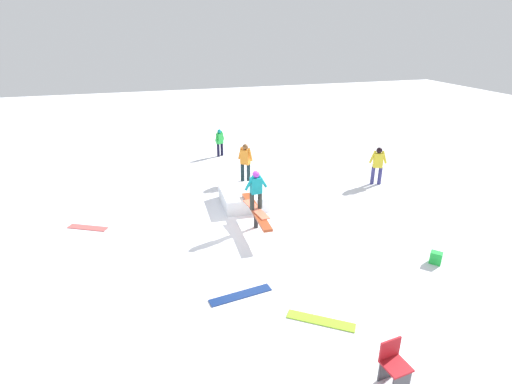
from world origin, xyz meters
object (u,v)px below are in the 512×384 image
bystander_yellow (378,164)px  backpack_on_snow (436,258)px  folding_chair (394,366)px  bystander_orange (245,161)px  loose_snowboard_navy (241,295)px  loose_snowboard_coral (88,228)px  rail_feature (256,212)px  loose_snowboard_lime (321,321)px  main_rider_on_rail (256,191)px  bystander_green (220,141)px

bystander_yellow → backpack_on_snow: size_ratio=4.54×
bystander_yellow → folding_chair: 10.12m
bystander_orange → loose_snowboard_navy: bearing=-61.6°
loose_snowboard_coral → folding_chair: folding_chair is taller
rail_feature → bystander_yellow: size_ratio=1.80×
backpack_on_snow → folding_chair: bearing=-91.1°
loose_snowboard_lime → backpack_on_snow: 4.17m
loose_snowboard_navy → bystander_yellow: bearing=29.4°
loose_snowboard_coral → backpack_on_snow: 10.48m
main_rider_on_rail → loose_snowboard_coral: 5.53m
rail_feature → bystander_orange: size_ratio=1.74×
bystander_green → loose_snowboard_coral: bystander_green is taller
bystander_orange → backpack_on_snow: bearing=-21.2°
bystander_yellow → bystander_orange: size_ratio=0.96×
bystander_yellow → loose_snowboard_coral: bearing=-153.4°
bystander_yellow → bystander_green: 7.64m
main_rider_on_rail → folding_chair: main_rider_on_rail is taller
rail_feature → backpack_on_snow: bearing=52.3°
folding_chair → backpack_on_snow: (-3.09, 3.46, -0.24)m
backpack_on_snow → main_rider_on_rail: bearing=-172.5°
bystander_orange → main_rider_on_rail: bearing=-56.0°
rail_feature → main_rider_on_rail: (0.00, 0.00, 0.72)m
main_rider_on_rail → loose_snowboard_lime: bearing=-5.8°
rail_feature → backpack_on_snow: rail_feature is taller
bystander_green → loose_snowboard_navy: size_ratio=0.87×
backpack_on_snow → bystander_orange: bearing=161.5°
bystander_yellow → rail_feature: bearing=-136.0°
bystander_yellow → loose_snowboard_navy: bystander_yellow is taller
rail_feature → backpack_on_snow: size_ratio=8.20×
rail_feature → main_rider_on_rail: bearing=0.0°
bystander_orange → bystander_yellow: bearing=25.0°
loose_snowboard_lime → loose_snowboard_navy: (-1.38, -1.46, 0.00)m
bystander_yellow → bystander_orange: 5.32m
loose_snowboard_navy → folding_chair: 3.82m
bystander_orange → folding_chair: size_ratio=1.82×
loose_snowboard_coral → loose_snowboard_lime: same height
rail_feature → loose_snowboard_navy: bearing=-20.7°
main_rider_on_rail → bystander_yellow: main_rider_on_rail is taller
bystander_yellow → loose_snowboard_lime: 8.92m
bystander_yellow → loose_snowboard_navy: 9.01m
main_rider_on_rail → loose_snowboard_navy: size_ratio=1.01×
rail_feature → loose_snowboard_coral: 5.42m
bystander_green → loose_snowboard_lime: bearing=-123.6°
bystander_orange → bystander_green: bearing=138.9°
rail_feature → bystander_green: bearing=178.6°
bystander_orange → loose_snowboard_lime: (8.62, -0.62, -0.89)m
bystander_green → loose_snowboard_coral: (6.25, -5.62, -0.74)m
loose_snowboard_navy → backpack_on_snow: (0.15, 5.44, 0.16)m
bystander_green → rail_feature: bearing=-125.4°
folding_chair → loose_snowboard_navy: bearing=114.9°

